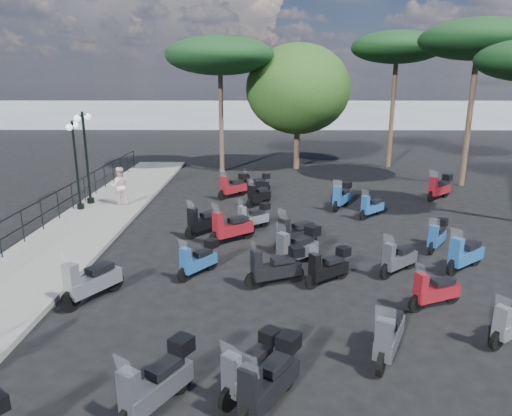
{
  "coord_description": "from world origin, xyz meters",
  "views": [
    {
      "loc": [
        0.07,
        -12.17,
        5.29
      ],
      "look_at": [
        -0.08,
        2.66,
        1.2
      ],
      "focal_mm": 32.0,
      "sensor_mm": 36.0,
      "label": 1
    }
  ],
  "objects_px": {
    "scooter_3": "(198,260)",
    "pine_2": "(220,56)",
    "scooter_16": "(256,184)",
    "pine_1": "(479,40)",
    "scooter_2": "(91,282)",
    "scooter_25": "(434,292)",
    "scooter_6": "(251,368)",
    "scooter_21": "(342,197)",
    "scooter_22": "(371,207)",
    "broadleaf_tree": "(298,89)",
    "scooter_7": "(276,268)",
    "scooter_8": "(231,228)",
    "scooter_0": "(157,384)",
    "scooter_19": "(398,259)",
    "scooter_4": "(204,222)",
    "scooter_5": "(233,187)",
    "scooter_14": "(328,268)",
    "scooter_10": "(258,196)",
    "scooter_27": "(439,188)",
    "pedestrian_far": "(120,186)",
    "scooter_26": "(437,236)",
    "scooter_9": "(253,217)",
    "lamp_post_1": "(76,160)",
    "scooter_20": "(465,255)",
    "lamp_post_2": "(86,152)",
    "scooter_13": "(297,249)",
    "pine_0": "(397,48)",
    "scooter_24": "(512,325)",
    "scooter_18": "(389,337)",
    "scooter_12": "(269,381)",
    "scooter_15": "(296,234)"
  },
  "relations": [
    {
      "from": "scooter_3",
      "to": "pine_2",
      "type": "distance_m",
      "value": 16.88
    },
    {
      "from": "scooter_16",
      "to": "pine_1",
      "type": "relative_size",
      "value": 0.18
    },
    {
      "from": "scooter_2",
      "to": "scooter_25",
      "type": "height_order",
      "value": "scooter_2"
    },
    {
      "from": "scooter_6",
      "to": "scooter_21",
      "type": "xyz_separation_m",
      "value": [
        3.68,
        12.23,
        0.04
      ]
    },
    {
      "from": "scooter_22",
      "to": "broadleaf_tree",
      "type": "relative_size",
      "value": 0.16
    },
    {
      "from": "scooter_7",
      "to": "scooter_8",
      "type": "distance_m",
      "value": 3.67
    },
    {
      "from": "scooter_0",
      "to": "scooter_19",
      "type": "height_order",
      "value": "scooter_0"
    },
    {
      "from": "scooter_4",
      "to": "pine_2",
      "type": "relative_size",
      "value": 0.18
    },
    {
      "from": "scooter_5",
      "to": "scooter_14",
      "type": "bearing_deg",
      "value": 152.79
    },
    {
      "from": "scooter_10",
      "to": "scooter_27",
      "type": "relative_size",
      "value": 0.89
    },
    {
      "from": "pedestrian_far",
      "to": "scooter_26",
      "type": "relative_size",
      "value": 1.26
    },
    {
      "from": "scooter_9",
      "to": "scooter_22",
      "type": "relative_size",
      "value": 1.06
    },
    {
      "from": "lamp_post_1",
      "to": "scooter_3",
      "type": "distance_m",
      "value": 8.89
    },
    {
      "from": "scooter_20",
      "to": "pine_1",
      "type": "height_order",
      "value": "pine_1"
    },
    {
      "from": "lamp_post_2",
      "to": "pine_2",
      "type": "xyz_separation_m",
      "value": [
        5.14,
        8.19,
        4.36
      ]
    },
    {
      "from": "scooter_6",
      "to": "scooter_8",
      "type": "distance_m",
      "value": 7.82
    },
    {
      "from": "scooter_5",
      "to": "broadleaf_tree",
      "type": "relative_size",
      "value": 0.19
    },
    {
      "from": "scooter_3",
      "to": "scooter_19",
      "type": "xyz_separation_m",
      "value": [
        5.65,
        0.15,
        -0.01
      ]
    },
    {
      "from": "scooter_2",
      "to": "scooter_9",
      "type": "distance_m",
      "value": 7.01
    },
    {
      "from": "pedestrian_far",
      "to": "scooter_2",
      "type": "relative_size",
      "value": 0.99
    },
    {
      "from": "scooter_6",
      "to": "scooter_13",
      "type": "height_order",
      "value": "scooter_13"
    },
    {
      "from": "scooter_2",
      "to": "scooter_19",
      "type": "bearing_deg",
      "value": -136.33
    },
    {
      "from": "scooter_27",
      "to": "pine_0",
      "type": "distance_m",
      "value": 10.94
    },
    {
      "from": "scooter_10",
      "to": "scooter_21",
      "type": "height_order",
      "value": "scooter_21"
    },
    {
      "from": "lamp_post_1",
      "to": "scooter_25",
      "type": "bearing_deg",
      "value": -42.12
    },
    {
      "from": "scooter_3",
      "to": "scooter_27",
      "type": "bearing_deg",
      "value": -102.05
    },
    {
      "from": "scooter_4",
      "to": "scooter_26",
      "type": "bearing_deg",
      "value": -148.5
    },
    {
      "from": "scooter_4",
      "to": "scooter_16",
      "type": "bearing_deg",
      "value": -63.83
    },
    {
      "from": "scooter_16",
      "to": "scooter_20",
      "type": "height_order",
      "value": "scooter_20"
    },
    {
      "from": "pine_2",
      "to": "scooter_24",
      "type": "bearing_deg",
      "value": -68.21
    },
    {
      "from": "scooter_5",
      "to": "scooter_13",
      "type": "distance_m",
      "value": 8.7
    },
    {
      "from": "scooter_25",
      "to": "scooter_14",
      "type": "bearing_deg",
      "value": 36.45
    },
    {
      "from": "scooter_19",
      "to": "scooter_16",
      "type": "bearing_deg",
      "value": -16.98
    },
    {
      "from": "scooter_14",
      "to": "scooter_18",
      "type": "relative_size",
      "value": 0.82
    },
    {
      "from": "scooter_9",
      "to": "scooter_12",
      "type": "relative_size",
      "value": 0.83
    },
    {
      "from": "scooter_0",
      "to": "scooter_27",
      "type": "distance_m",
      "value": 17.51
    },
    {
      "from": "scooter_5",
      "to": "broadleaf_tree",
      "type": "distance_m",
      "value": 9.52
    },
    {
      "from": "scooter_13",
      "to": "scooter_27",
      "type": "xyz_separation_m",
      "value": [
        7.24,
        8.09,
        -0.0
      ]
    },
    {
      "from": "scooter_18",
      "to": "pine_0",
      "type": "distance_m",
      "value": 23.19
    },
    {
      "from": "scooter_12",
      "to": "pedestrian_far",
      "type": "bearing_deg",
      "value": -31.52
    },
    {
      "from": "scooter_0",
      "to": "scooter_7",
      "type": "height_order",
      "value": "scooter_0"
    },
    {
      "from": "scooter_3",
      "to": "scooter_22",
      "type": "distance_m",
      "value": 8.5
    },
    {
      "from": "scooter_9",
      "to": "pine_1",
      "type": "relative_size",
      "value": 0.16
    },
    {
      "from": "scooter_26",
      "to": "scooter_21",
      "type": "bearing_deg",
      "value": -30.78
    },
    {
      "from": "scooter_0",
      "to": "scooter_8",
      "type": "relative_size",
      "value": 1.02
    },
    {
      "from": "scooter_15",
      "to": "scooter_6",
      "type": "bearing_deg",
      "value": 129.99
    },
    {
      "from": "scooter_10",
      "to": "scooter_13",
      "type": "distance_m",
      "value": 7.0
    },
    {
      "from": "lamp_post_2",
      "to": "scooter_26",
      "type": "height_order",
      "value": "lamp_post_2"
    },
    {
      "from": "scooter_6",
      "to": "pedestrian_far",
      "type": "bearing_deg",
      "value": -27.17
    },
    {
      "from": "scooter_13",
      "to": "scooter_2",
      "type": "bearing_deg",
      "value": 72.11
    }
  ]
}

